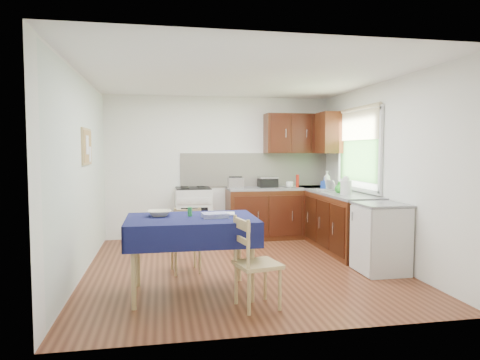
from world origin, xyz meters
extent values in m
plane|color=#4C2414|center=(0.00, 0.00, 0.00)|extent=(4.20, 4.20, 0.00)
cube|color=white|center=(0.00, 0.00, 2.50)|extent=(4.00, 4.20, 0.02)
cube|color=white|center=(0.00, 2.10, 1.25)|extent=(4.00, 0.02, 2.50)
cube|color=white|center=(0.00, -2.10, 1.25)|extent=(4.00, 0.02, 2.50)
cube|color=silver|center=(-2.00, 0.00, 1.25)|extent=(0.02, 4.20, 2.50)
cube|color=white|center=(2.00, 0.00, 1.25)|extent=(0.02, 4.20, 2.50)
cube|color=black|center=(1.05, 1.80, 0.43)|extent=(1.90, 0.60, 0.86)
cube|color=black|center=(1.70, 0.65, 0.43)|extent=(0.60, 1.70, 0.86)
cube|color=slate|center=(1.05, 1.80, 0.88)|extent=(1.90, 0.60, 0.04)
cube|color=slate|center=(1.70, 0.65, 0.88)|extent=(0.60, 1.70, 0.04)
cube|color=slate|center=(1.70, 1.80, 0.88)|extent=(0.60, 0.60, 0.04)
cube|color=white|center=(0.65, 2.08, 1.20)|extent=(2.70, 0.02, 0.60)
cube|color=black|center=(1.40, 1.93, 1.85)|extent=(1.20, 0.35, 0.70)
cube|color=black|center=(1.82, 1.50, 1.85)|extent=(0.35, 0.50, 0.70)
cube|color=silver|center=(-0.50, 1.80, 0.45)|extent=(0.60, 0.60, 0.90)
cube|color=black|center=(-0.50, 1.80, 0.91)|extent=(0.58, 0.58, 0.02)
cube|color=black|center=(-0.50, 1.50, 0.45)|extent=(0.44, 0.01, 0.32)
cube|color=#2C5623|center=(1.99, 0.70, 1.50)|extent=(0.01, 1.40, 0.85)
cube|color=silver|center=(1.97, 0.70, 2.15)|extent=(0.04, 1.48, 0.06)
cube|color=silver|center=(1.97, 0.70, 0.95)|extent=(0.04, 1.48, 0.06)
cube|color=#BFB584|center=(1.96, 0.70, 1.93)|extent=(0.02, 1.36, 0.44)
cube|color=silver|center=(1.70, -0.55, 0.42)|extent=(0.55, 0.58, 0.85)
cube|color=slate|center=(1.70, -0.55, 0.87)|extent=(0.58, 0.60, 0.03)
cube|color=tan|center=(-1.98, 0.30, 1.60)|extent=(0.02, 0.62, 0.47)
cube|color=#B08549|center=(-1.96, 0.30, 1.60)|extent=(0.01, 0.56, 0.41)
cube|color=white|center=(-1.95, 0.22, 1.62)|extent=(0.00, 0.18, 0.24)
cube|color=white|center=(-1.95, 0.42, 1.50)|extent=(0.00, 0.15, 0.20)
cube|color=#101140|center=(-0.72, -0.93, 0.82)|extent=(1.34, 0.89, 0.03)
cube|color=#101140|center=(-0.72, -1.39, 0.70)|extent=(1.38, 0.02, 0.26)
cube|color=#101140|center=(-0.72, -0.48, 0.70)|extent=(1.38, 0.02, 0.26)
cube|color=#101140|center=(-1.40, -0.93, 0.70)|extent=(0.02, 0.93, 0.26)
cube|color=#101140|center=(-0.04, -0.93, 0.70)|extent=(0.02, 0.93, 0.26)
cylinder|color=tan|center=(-1.31, -1.30, 0.40)|extent=(0.05, 0.05, 0.80)
cylinder|color=tan|center=(-0.13, -1.30, 0.40)|extent=(0.05, 0.05, 0.80)
cylinder|color=tan|center=(-1.31, -0.57, 0.40)|extent=(0.05, 0.05, 0.80)
cylinder|color=tan|center=(-0.13, -0.57, 0.40)|extent=(0.05, 0.05, 0.80)
cube|color=tan|center=(-0.74, -0.07, 0.40)|extent=(0.42, 0.42, 0.04)
cube|color=tan|center=(-0.72, -0.23, 0.71)|extent=(0.34, 0.07, 0.27)
cylinder|color=tan|center=(-0.61, 0.10, 0.20)|extent=(0.03, 0.03, 0.40)
cylinder|color=tan|center=(-0.91, 0.06, 0.20)|extent=(0.03, 0.03, 0.40)
cylinder|color=tan|center=(-0.57, -0.20, 0.20)|extent=(0.03, 0.03, 0.40)
cylinder|color=tan|center=(-0.87, -0.24, 0.20)|extent=(0.03, 0.03, 0.40)
cube|color=tan|center=(-0.11, -1.45, 0.43)|extent=(0.48, 0.48, 0.04)
cube|color=tan|center=(-0.28, -1.48, 0.76)|extent=(0.10, 0.36, 0.29)
cylinder|color=tan|center=(0.08, -1.57, 0.22)|extent=(0.03, 0.03, 0.43)
cylinder|color=tan|center=(0.02, -1.26, 0.22)|extent=(0.03, 0.03, 0.43)
cylinder|color=tan|center=(-0.23, -1.64, 0.22)|extent=(0.03, 0.03, 0.43)
cylinder|color=tan|center=(-0.30, -1.32, 0.22)|extent=(0.03, 0.03, 0.43)
cube|color=#B4B4B9|center=(0.22, 1.71, 0.99)|extent=(0.27, 0.16, 0.19)
cube|color=black|center=(0.22, 1.71, 1.10)|extent=(0.23, 0.02, 0.02)
cube|color=black|center=(0.82, 1.85, 0.97)|extent=(0.32, 0.28, 0.15)
cube|color=#B4B4B9|center=(0.82, 1.85, 1.07)|extent=(0.32, 0.28, 0.03)
cylinder|color=#B81D0E|center=(1.32, 1.67, 1.01)|extent=(0.05, 0.05, 0.23)
cube|color=yellow|center=(0.86, 1.88, 0.98)|extent=(0.12, 0.08, 0.15)
cube|color=gray|center=(1.65, 1.00, 0.91)|extent=(0.38, 0.29, 0.02)
cylinder|color=silver|center=(1.65, 1.00, 0.99)|extent=(0.05, 0.18, 0.18)
cylinder|color=silver|center=(1.65, 0.40, 1.00)|extent=(0.16, 0.16, 0.21)
sphere|color=silver|center=(1.65, 0.40, 1.13)|extent=(0.10, 0.10, 0.10)
imported|color=white|center=(1.18, 1.68, 0.95)|extent=(0.17, 0.17, 0.10)
imported|color=silver|center=(1.71, 1.28, 1.05)|extent=(0.16, 0.16, 0.30)
imported|color=#1C3EA5|center=(1.66, 1.28, 1.00)|extent=(0.12, 0.12, 0.20)
imported|color=green|center=(1.65, 0.65, 0.99)|extent=(0.14, 0.14, 0.17)
imported|color=beige|center=(-1.06, -0.78, 0.87)|extent=(0.26, 0.26, 0.06)
imported|color=white|center=(-0.39, -0.79, 0.84)|extent=(0.20, 0.25, 0.02)
cylinder|color=#25893C|center=(-0.73, -0.85, 0.88)|extent=(0.05, 0.05, 0.10)
cube|color=navy|center=(-0.47, -0.98, 0.86)|extent=(0.29, 0.23, 0.05)
camera|label=1|loc=(-1.03, -5.48, 1.55)|focal=32.00mm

